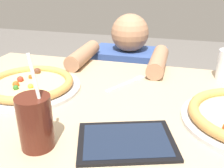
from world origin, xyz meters
The scene contains 6 objects.
dining_table centered at (0.00, 0.00, 0.64)m, with size 1.38×0.80×0.75m.
pizza_far centered at (-0.34, 0.02, 0.77)m, with size 0.36×0.36×0.04m.
drink_cup_colored centered at (-0.15, -0.27, 0.82)m, with size 0.08×0.08×0.24m.
fork centered at (-0.01, 0.17, 0.75)m, with size 0.12×0.18×0.00m.
tablet centered at (0.06, -0.20, 0.75)m, with size 0.28×0.24×0.01m.
diner_seated centered at (-0.09, 0.58, 0.43)m, with size 0.41×0.52×0.94m.
Camera 1 is at (0.16, -0.73, 1.15)m, focal length 41.87 mm.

